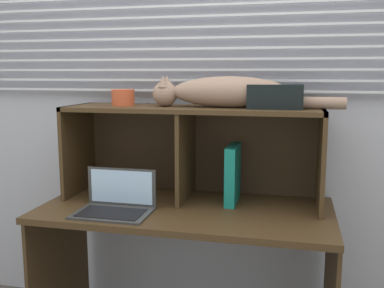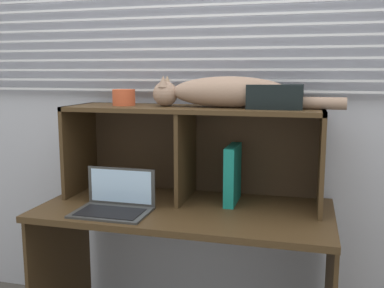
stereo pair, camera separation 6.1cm
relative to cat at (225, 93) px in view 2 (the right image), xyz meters
The scene contains 9 objects.
back_panel_with_blinds 0.28m from the cat, 125.19° to the left, with size 4.40×0.08×2.50m.
desk 0.72m from the cat, 139.98° to the right, with size 1.39×0.66×0.73m.
hutch_shelf_unit 0.28m from the cat, 168.46° to the left, with size 1.27×0.37×0.47m.
cat is the anchor object (origin of this frame).
laptop 0.74m from the cat, 148.46° to the right, with size 0.34×0.24×0.19m.
binder_upright 0.40m from the cat, ahead, with size 0.05×0.24×0.29m, color #157C71.
book_stack 0.75m from the cat, behind, with size 0.19×0.24×0.04m.
small_basket 0.53m from the cat, behind, with size 0.12×0.12×0.08m, color #C54F2D.
storage_box 0.24m from the cat, ahead, with size 0.25×0.19×0.11m, color black.
Camera 2 is at (0.56, -1.79, 1.37)m, focal length 41.27 mm.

